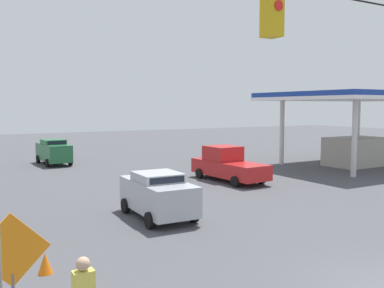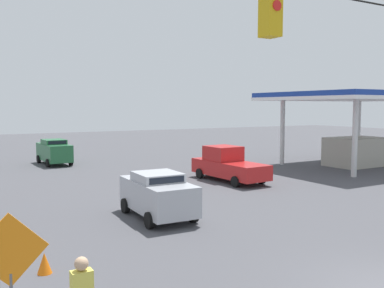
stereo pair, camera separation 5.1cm
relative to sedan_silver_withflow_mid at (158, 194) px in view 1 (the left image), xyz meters
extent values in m
cube|color=gold|center=(1.98, 9.26, 5.34)|extent=(0.32, 0.36, 0.78)
cylinder|color=red|center=(1.98, 9.45, 5.52)|extent=(0.20, 0.02, 0.20)
cube|color=#A8AAB2|center=(0.00, 0.00, -0.06)|extent=(2.01, 4.23, 1.21)
cube|color=#A8AAB2|center=(0.00, 0.00, 0.72)|extent=(1.78, 1.89, 0.36)
cube|color=black|center=(0.03, 0.93, 0.72)|extent=(1.50, 0.07, 0.25)
cylinder|color=black|center=(0.98, 1.32, -0.67)|extent=(0.24, 0.65, 0.64)
cylinder|color=black|center=(-0.89, 1.38, -0.67)|extent=(0.24, 0.65, 0.64)
cylinder|color=black|center=(0.89, -1.39, -0.67)|extent=(0.24, 0.65, 0.64)
cylinder|color=black|center=(-0.98, -1.32, -0.67)|extent=(0.24, 0.65, 0.64)
cube|color=red|center=(-7.61, -5.66, -0.22)|extent=(2.27, 5.66, 0.90)
cube|color=red|center=(-7.57, -6.32, 0.68)|extent=(1.93, 2.10, 0.90)
cube|color=black|center=(-7.52, -7.33, 0.68)|extent=(1.59, 0.10, 0.63)
cylinder|color=black|center=(-8.50, -7.52, -0.67)|extent=(0.25, 0.65, 0.64)
cylinder|color=black|center=(-6.52, -7.41, -0.67)|extent=(0.25, 0.65, 0.64)
cylinder|color=black|center=(-8.69, -3.90, -0.67)|extent=(0.25, 0.65, 0.64)
cylinder|color=black|center=(-6.71, -3.80, -0.67)|extent=(0.25, 0.65, 0.64)
cube|color=#236038|center=(0.05, -18.97, -0.01)|extent=(1.97, 4.51, 1.31)
cube|color=#236038|center=(0.05, -18.97, 0.82)|extent=(1.70, 2.03, 0.36)
cube|color=black|center=(0.00, -17.99, 0.82)|extent=(1.39, 0.09, 0.25)
cylinder|color=black|center=(0.85, -17.49, -0.67)|extent=(0.25, 0.65, 0.64)
cylinder|color=black|center=(-0.89, -17.58, -0.67)|extent=(0.25, 0.65, 0.64)
cylinder|color=black|center=(0.99, -20.37, -0.67)|extent=(0.25, 0.65, 0.64)
cylinder|color=black|center=(-0.75, -20.46, -0.67)|extent=(0.25, 0.65, 0.64)
cone|color=orange|center=(5.30, 3.84, -0.69)|extent=(0.40, 0.40, 0.59)
cone|color=orange|center=(5.19, 1.46, -0.69)|extent=(0.40, 0.40, 0.59)
cube|color=navy|center=(-20.09, -6.34, 4.48)|extent=(12.84, 9.87, 0.35)
cube|color=white|center=(-20.09, -6.34, 4.19)|extent=(12.94, 9.97, 0.24)
cylinder|color=silver|center=(-24.58, -9.79, 1.66)|extent=(0.36, 0.36, 5.30)
cylinder|color=silver|center=(-15.59, -9.79, 1.66)|extent=(0.36, 0.36, 5.30)
cylinder|color=silver|center=(-15.59, -2.88, 1.66)|extent=(0.36, 0.36, 5.30)
cube|color=#B2AD9E|center=(-20.09, -6.34, 0.11)|extent=(4.49, 2.96, 2.20)
cube|color=orange|center=(6.66, 8.23, 1.22)|extent=(1.27, 0.04, 1.27)
cube|color=#D8CC4C|center=(5.41, 8.02, 0.20)|extent=(0.40, 0.24, 0.68)
sphere|color=tan|center=(5.41, 8.02, 0.68)|extent=(0.27, 0.27, 0.27)
camera|label=1|loc=(7.56, 15.76, 3.61)|focal=40.00mm
camera|label=2|loc=(7.52, 15.79, 3.61)|focal=40.00mm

